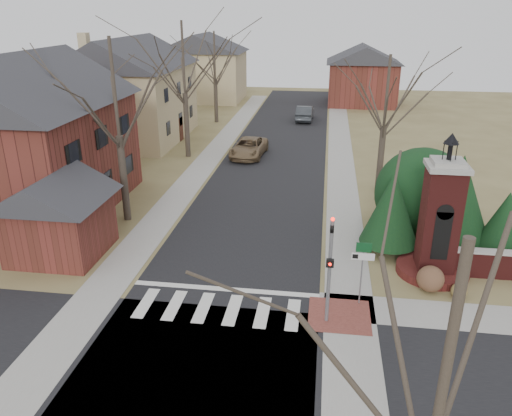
% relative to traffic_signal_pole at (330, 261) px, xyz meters
% --- Properties ---
extents(ground, '(120.00, 120.00, 0.00)m').
position_rel_traffic_signal_pole_xyz_m(ground, '(-4.30, -0.57, -2.59)').
color(ground, brown).
rests_on(ground, ground).
extents(main_street, '(8.00, 70.00, 0.01)m').
position_rel_traffic_signal_pole_xyz_m(main_street, '(-4.30, 21.43, -2.58)').
color(main_street, black).
rests_on(main_street, ground).
extents(cross_street, '(120.00, 8.00, 0.01)m').
position_rel_traffic_signal_pole_xyz_m(cross_street, '(-4.30, -3.57, -2.58)').
color(cross_street, black).
rests_on(cross_street, ground).
extents(crosswalk_zone, '(8.00, 2.20, 0.02)m').
position_rel_traffic_signal_pole_xyz_m(crosswalk_zone, '(-4.30, 0.23, -2.58)').
color(crosswalk_zone, silver).
rests_on(crosswalk_zone, ground).
extents(stop_bar, '(8.00, 0.35, 0.02)m').
position_rel_traffic_signal_pole_xyz_m(stop_bar, '(-4.30, 1.73, -2.58)').
color(stop_bar, silver).
rests_on(stop_bar, ground).
extents(sidewalk_right_main, '(2.00, 60.00, 0.02)m').
position_rel_traffic_signal_pole_xyz_m(sidewalk_right_main, '(0.90, 21.43, -2.58)').
color(sidewalk_right_main, gray).
rests_on(sidewalk_right_main, ground).
extents(sidewalk_left, '(2.00, 60.00, 0.02)m').
position_rel_traffic_signal_pole_xyz_m(sidewalk_left, '(-9.50, 21.43, -2.58)').
color(sidewalk_left, gray).
rests_on(sidewalk_left, ground).
extents(curb_apron, '(2.40, 2.40, 0.02)m').
position_rel_traffic_signal_pole_xyz_m(curb_apron, '(0.50, 0.43, -2.57)').
color(curb_apron, brown).
rests_on(curb_apron, ground).
extents(traffic_signal_pole, '(0.28, 0.41, 4.50)m').
position_rel_traffic_signal_pole_xyz_m(traffic_signal_pole, '(0.00, 0.00, 0.00)').
color(traffic_signal_pole, slate).
rests_on(traffic_signal_pole, ground).
extents(sign_post, '(0.90, 0.07, 2.75)m').
position_rel_traffic_signal_pole_xyz_m(sign_post, '(1.29, 1.41, -0.64)').
color(sign_post, slate).
rests_on(sign_post, ground).
extents(brick_gate_monument, '(3.20, 3.20, 6.47)m').
position_rel_traffic_signal_pole_xyz_m(brick_gate_monument, '(4.70, 4.42, -0.42)').
color(brick_gate_monument, '#571B19').
rests_on(brick_gate_monument, ground).
extents(house_brick_left, '(9.80, 11.80, 9.42)m').
position_rel_traffic_signal_pole_xyz_m(house_brick_left, '(-17.31, 9.42, 2.07)').
color(house_brick_left, maroon).
rests_on(house_brick_left, ground).
extents(house_stucco_left, '(9.80, 12.80, 9.28)m').
position_rel_traffic_signal_pole_xyz_m(house_stucco_left, '(-17.80, 26.42, 2.01)').
color(house_stucco_left, tan).
rests_on(house_stucco_left, ground).
extents(garage_left, '(4.80, 4.80, 4.29)m').
position_rel_traffic_signal_pole_xyz_m(garage_left, '(-12.82, 3.92, -0.35)').
color(garage_left, maroon).
rests_on(garage_left, ground).
extents(house_distant_left, '(10.80, 8.80, 8.53)m').
position_rel_traffic_signal_pole_xyz_m(house_distant_left, '(-16.31, 47.42, 1.66)').
color(house_distant_left, tan).
rests_on(house_distant_left, ground).
extents(house_distant_right, '(8.80, 8.80, 7.30)m').
position_rel_traffic_signal_pole_xyz_m(house_distant_right, '(3.69, 47.42, 1.06)').
color(house_distant_right, maroon).
rests_on(house_distant_right, ground).
extents(evergreen_near, '(2.80, 2.80, 4.10)m').
position_rel_traffic_signal_pole_xyz_m(evergreen_near, '(2.90, 6.43, -0.29)').
color(evergreen_near, '#473D33').
rests_on(evergreen_near, ground).
extents(evergreen_mid, '(3.40, 3.40, 4.70)m').
position_rel_traffic_signal_pole_xyz_m(evergreen_mid, '(6.20, 7.63, 0.01)').
color(evergreen_mid, '#473D33').
rests_on(evergreen_mid, ground).
extents(evergreen_far, '(2.40, 2.40, 3.30)m').
position_rel_traffic_signal_pole_xyz_m(evergreen_far, '(8.20, 6.63, -0.69)').
color(evergreen_far, '#473D33').
rests_on(evergreen_far, ground).
extents(evergreen_mass, '(4.80, 4.80, 4.80)m').
position_rel_traffic_signal_pole_xyz_m(evergreen_mass, '(4.70, 8.93, -0.19)').
color(evergreen_mass, black).
rests_on(evergreen_mass, ground).
extents(bare_tree_0, '(8.05, 8.05, 11.15)m').
position_rel_traffic_signal_pole_xyz_m(bare_tree_0, '(-11.30, 8.43, 5.11)').
color(bare_tree_0, '#473D33').
rests_on(bare_tree_0, ground).
extents(bare_tree_1, '(8.40, 8.40, 11.64)m').
position_rel_traffic_signal_pole_xyz_m(bare_tree_1, '(-11.30, 21.43, 5.44)').
color(bare_tree_1, '#473D33').
rests_on(bare_tree_1, ground).
extents(bare_tree_2, '(7.35, 7.35, 10.19)m').
position_rel_traffic_signal_pole_xyz_m(bare_tree_2, '(-11.80, 34.43, 4.44)').
color(bare_tree_2, '#473D33').
rests_on(bare_tree_2, ground).
extents(bare_tree_3, '(7.00, 7.00, 9.70)m').
position_rel_traffic_signal_pole_xyz_m(bare_tree_3, '(3.20, 15.43, 4.10)').
color(bare_tree_3, '#473D33').
rests_on(bare_tree_3, ground).
extents(bare_tree_4, '(6.65, 6.65, 9.21)m').
position_rel_traffic_signal_pole_xyz_m(bare_tree_4, '(1.70, -9.57, 3.77)').
color(bare_tree_4, '#473D33').
rests_on(bare_tree_4, ground).
extents(pickup_truck, '(2.76, 5.35, 1.44)m').
position_rel_traffic_signal_pole_xyz_m(pickup_truck, '(-6.45, 22.10, -1.87)').
color(pickup_truck, brown).
rests_on(pickup_truck, ground).
extents(distant_car, '(1.73, 4.74, 1.55)m').
position_rel_traffic_signal_pole_xyz_m(distant_car, '(-2.70, 36.50, -1.81)').
color(distant_car, '#373C40').
rests_on(distant_car, ground).
extents(dry_shrub_left, '(1.14, 1.14, 1.14)m').
position_rel_traffic_signal_pole_xyz_m(dry_shrub_left, '(4.30, 2.86, -2.02)').
color(dry_shrub_left, brown).
rests_on(dry_shrub_left, ground).
extents(dry_shrub_right, '(0.67, 0.67, 0.67)m').
position_rel_traffic_signal_pole_xyz_m(dry_shrub_right, '(5.40, 2.43, -2.25)').
color(dry_shrub_right, olive).
rests_on(dry_shrub_right, ground).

